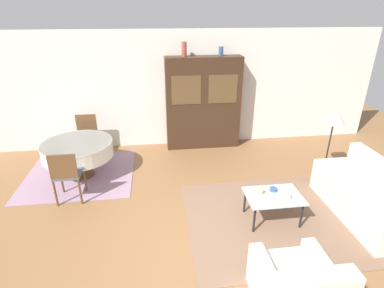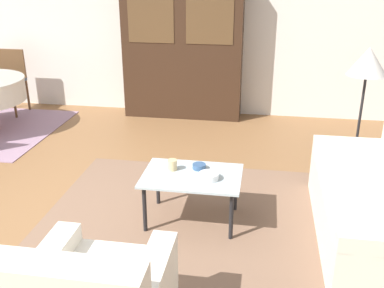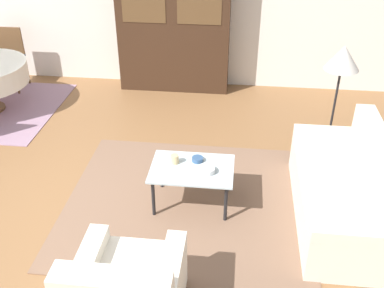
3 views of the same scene
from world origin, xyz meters
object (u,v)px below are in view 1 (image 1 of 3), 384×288
Objects in this scene: dining_chair_far at (87,133)px; floor_lamp at (334,119)px; coffee_table at (273,198)px; vase_short at (221,51)px; dining_chair_near at (66,173)px; couch at (368,198)px; display_cabinet at (203,103)px; bowl at (285,195)px; cup at (261,191)px; bowl_small at (273,189)px; dining_table at (78,149)px; vase_tall at (184,49)px.

floor_lamp reaches higher than dining_chair_far.
vase_short reaches higher than coffee_table.
dining_chair_near is 4.81× the size of vase_short.
couch is 3.83m from display_cabinet.
dining_chair_far is 4.81× the size of vase_short.
floor_lamp is at bearing 42.53° from bowl.
vase_short is at bearing 91.15° from cup.
cup is (-1.79, -1.19, -0.69)m from floor_lamp.
coffee_table is 0.91× the size of dining_chair_near.
coffee_table is (-1.57, 0.06, 0.10)m from couch.
bowl_small is at bearing -13.74° from dining_chair_near.
display_cabinet is at bearing 37.44° from dining_chair_near.
vase_tall is at bearing 27.30° from dining_table.
bowl is (3.45, -1.90, -0.09)m from dining_table.
vase_tall reaches higher than dining_table.
display_cabinet is 2.94m from dining_table.
couch is 1.55m from bowl_small.
vase_tall is (-1.10, 2.86, 1.81)m from bowl_small.
floor_lamp is at bearing 35.99° from bowl_small.
bowl_small reaches higher than coffee_table.
display_cabinet reaches higher than dining_chair_far.
dining_table is at bearing -159.28° from vase_short.
bowl is at bearing -82.47° from vase_short.
display_cabinet is 12.52× the size of bowl.
cup is at bearing -88.85° from vase_short.
dining_table is at bearing -152.70° from vase_tall.
bowl_small is (-1.56, -1.13, -0.71)m from floor_lamp.
cup is 0.32× the size of vase_tall.
coffee_table is at bearing -107.83° from bowl_small.
floor_lamp reaches higher than bowl_small.
display_cabinet is (-0.63, 2.99, 0.66)m from coffee_table.
display_cabinet is 2.25× the size of dining_chair_far.
display_cabinet is 1.53× the size of floor_lamp.
bowl_small is at bearing 72.17° from coffee_table.
floor_lamp is at bearing -6.69° from dining_table.
coffee_table is at bearing -21.08° from cup.
dining_chair_near is 3.43m from bowl_small.
couch is at bearing -59.13° from vase_short.
cup reaches higher than coffee_table.
display_cabinet is 1.30m from vase_tall.
couch is 1.59m from floor_lamp.
dining_chair_near is at bearing -176.32° from floor_lamp.
vase_short is (3.04, 0.26, 1.68)m from dining_chair_far.
coffee_table is at bearing 158.56° from bowl.
dining_chair_near is 9.82× the size of cup.
coffee_table is at bearing -70.46° from vase_tall.
coffee_table is at bearing -16.08° from dining_chair_near.
cup is 3.53m from vase_tall.
bowl is at bearing -60.11° from bowl_small.
dining_chair_near is at bearing 166.26° from bowl_small.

